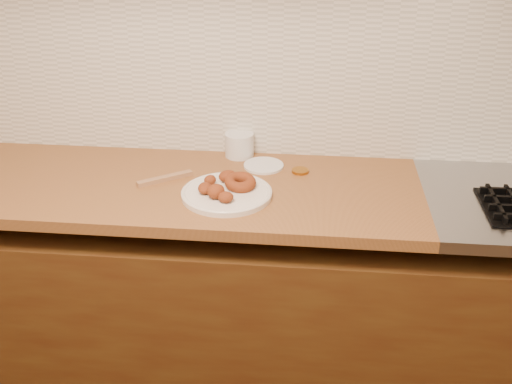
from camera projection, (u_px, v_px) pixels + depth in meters
wall_back at (284, 35)px, 2.12m from camera, size 4.00×0.02×2.70m
base_cabinet at (274, 307)px, 2.28m from camera, size 3.60×0.60×0.77m
butcher_block at (93, 184)px, 2.12m from camera, size 2.30×0.62×0.04m
backsplash at (283, 77)px, 2.18m from camera, size 3.60×0.02×0.60m
donut_plate at (227, 194)px, 1.99m from camera, size 0.30×0.30×0.02m
ring_donut at (240, 182)px, 2.00m from camera, size 0.15×0.15×0.05m
fried_dough_chunks at (218, 186)px, 1.97m from camera, size 0.13×0.21×0.05m
plastic_tub at (239, 145)px, 2.27m from camera, size 0.13×0.13×0.09m
tub_lid at (264, 166)px, 2.20m from camera, size 0.18×0.18×0.01m
brass_jar_lid at (300, 171)px, 2.15m from camera, size 0.08×0.08×0.01m
wooden_utensil at (165, 178)px, 2.09m from camera, size 0.18×0.14×0.02m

